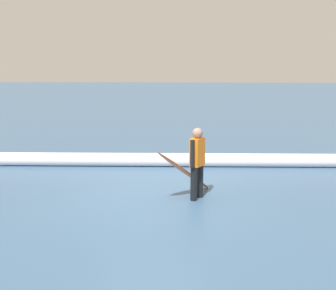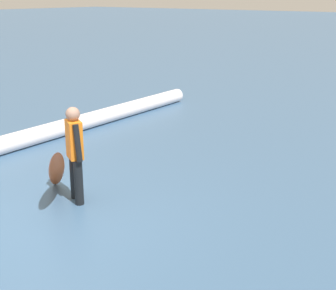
{
  "view_description": "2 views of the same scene",
  "coord_description": "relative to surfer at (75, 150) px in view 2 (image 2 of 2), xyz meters",
  "views": [
    {
      "loc": [
        -0.9,
        8.52,
        2.72
      ],
      "look_at": [
        -0.37,
        0.89,
        1.33
      ],
      "focal_mm": 43.99,
      "sensor_mm": 36.0,
      "label": 1
    },
    {
      "loc": [
        4.07,
        5.7,
        3.18
      ],
      "look_at": [
        -0.8,
        1.94,
        1.32
      ],
      "focal_mm": 53.83,
      "sensor_mm": 36.0,
      "label": 2
    }
  ],
  "objects": [
    {
      "name": "surfer",
      "position": [
        0.0,
        0.0,
        0.0
      ],
      "size": [
        0.34,
        0.54,
        1.53
      ],
      "rotation": [
        0.0,
        0.0,
        4.21
      ],
      "color": "black",
      "rests_on": "ground_plane"
    },
    {
      "name": "surfboard",
      "position": [
        0.27,
        -0.15,
        -0.3
      ],
      "size": [
        1.25,
        1.56,
        1.16
      ],
      "color": "#E55926",
      "rests_on": "ground_plane"
    },
    {
      "name": "ground_plane",
      "position": [
        0.93,
        -0.01,
        -0.86
      ],
      "size": [
        168.71,
        168.71,
        0.0
      ],
      "primitive_type": "plane",
      "color": "#3C5E83"
    }
  ]
}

